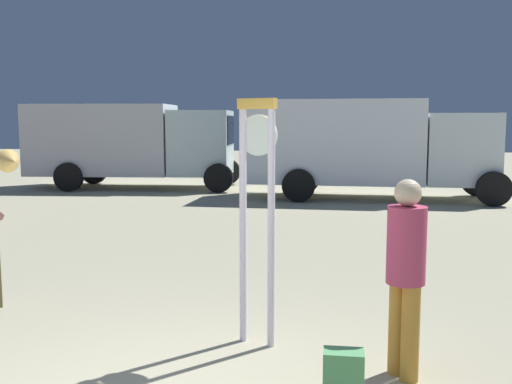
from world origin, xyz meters
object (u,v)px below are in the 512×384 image
at_px(person_near_clock, 406,268).
at_px(box_truck_far, 364,144).
at_px(arrow_sign, 0,194).
at_px(backpack, 343,381).
at_px(box_truck_near, 129,141).
at_px(standing_clock, 257,199).

relative_size(person_near_clock, box_truck_far, 0.24).
height_order(arrow_sign, box_truck_far, box_truck_far).
height_order(person_near_clock, box_truck_far, box_truck_far).
relative_size(backpack, box_truck_near, 0.07).
relative_size(standing_clock, box_truck_near, 0.35).
height_order(standing_clock, person_near_clock, standing_clock).
height_order(arrow_sign, box_truck_near, box_truck_near).
bearing_deg(arrow_sign, person_near_clock, -14.19).
bearing_deg(box_truck_near, standing_clock, -65.14).
xyz_separation_m(arrow_sign, person_near_clock, (4.30, -1.09, -0.42)).
distance_m(arrow_sign, box_truck_near, 12.98).
xyz_separation_m(box_truck_near, box_truck_far, (7.52, -1.69, 0.01)).
relative_size(standing_clock, arrow_sign, 1.17).
bearing_deg(arrow_sign, backpack, -24.90).
distance_m(arrow_sign, backpack, 4.33).
relative_size(standing_clock, backpack, 5.06).
xyz_separation_m(standing_clock, arrow_sign, (-2.96, 0.48, -0.07)).
bearing_deg(box_truck_near, box_truck_far, -12.65).
bearing_deg(standing_clock, backpack, -56.90).
xyz_separation_m(arrow_sign, box_truck_near, (-3.11, 12.61, 0.16)).
height_order(box_truck_near, box_truck_far, box_truck_far).
xyz_separation_m(backpack, box_truck_far, (0.62, 12.68, 1.31)).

